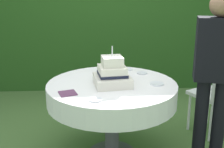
% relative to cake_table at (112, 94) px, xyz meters
% --- Properties ---
extents(foliage_hedge, '(6.73, 0.45, 2.86)m').
position_rel_cake_table_xyz_m(foliage_hedge, '(0.00, 2.17, 0.78)').
color(foliage_hedge, '#234C19').
rests_on(foliage_hedge, ground_plane).
extents(cake_table, '(1.23, 1.23, 0.76)m').
position_rel_cake_table_xyz_m(cake_table, '(0.00, 0.00, 0.00)').
color(cake_table, '#4C4C51').
rests_on(cake_table, ground_plane).
extents(wedding_cake, '(0.37, 0.37, 0.37)m').
position_rel_cake_table_xyz_m(wedding_cake, '(0.00, -0.04, 0.21)').
color(wedding_cake, silver).
rests_on(wedding_cake, cake_table).
extents(serving_plate_near, '(0.11, 0.11, 0.01)m').
position_rel_cake_table_xyz_m(serving_plate_near, '(0.33, 0.30, 0.11)').
color(serving_plate_near, white).
rests_on(serving_plate_near, cake_table).
extents(serving_plate_far, '(0.12, 0.12, 0.01)m').
position_rel_cake_table_xyz_m(serving_plate_far, '(0.19, 0.45, 0.11)').
color(serving_plate_far, white).
rests_on(serving_plate_far, cake_table).
extents(serving_plate_left, '(0.13, 0.13, 0.01)m').
position_rel_cake_table_xyz_m(serving_plate_left, '(0.42, -0.05, 0.11)').
color(serving_plate_left, white).
rests_on(serving_plate_left, cake_table).
extents(serving_plate_right, '(0.11, 0.11, 0.01)m').
position_rel_cake_table_xyz_m(serving_plate_right, '(-0.16, -0.42, 0.11)').
color(serving_plate_right, white).
rests_on(serving_plate_right, cake_table).
extents(napkin_stack, '(0.18, 0.18, 0.01)m').
position_rel_cake_table_xyz_m(napkin_stack, '(-0.39, -0.26, 0.11)').
color(napkin_stack, '#603856').
rests_on(napkin_stack, cake_table).
extents(garden_chair, '(0.54, 0.54, 0.89)m').
position_rel_cake_table_xyz_m(garden_chair, '(1.19, 0.35, -0.12)').
color(garden_chair, white).
rests_on(garden_chair, ground_plane).
extents(standing_person, '(0.40, 0.28, 1.60)m').
position_rel_cake_table_xyz_m(standing_person, '(0.89, -0.21, 0.27)').
color(standing_person, black).
rests_on(standing_person, ground_plane).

